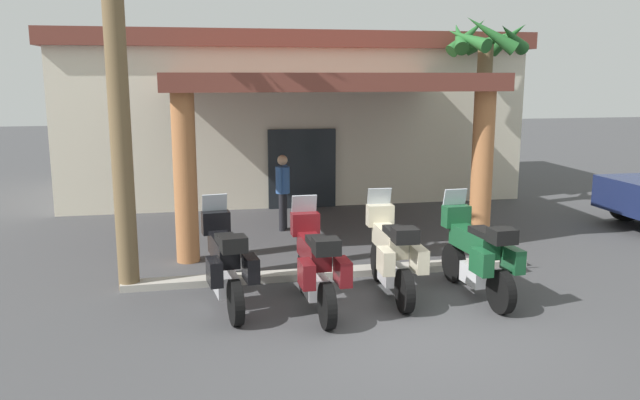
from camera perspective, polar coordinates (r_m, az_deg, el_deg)
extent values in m
plane|color=#424244|center=(9.30, 8.03, -11.05)|extent=(80.00, 80.00, 0.00)
cube|color=silver|center=(19.85, -3.07, 7.00)|extent=(12.64, 6.15, 4.19)
cube|color=#1E2328|center=(16.98, -1.61, 2.80)|extent=(1.80, 0.13, 2.10)
cube|color=brown|center=(14.39, -0.04, 10.52)|extent=(6.79, 5.13, 0.35)
cylinder|color=#B27042|center=(12.17, -11.89, 1.86)|extent=(0.43, 0.43, 3.18)
cylinder|color=#B27042|center=(13.43, 14.19, 2.60)|extent=(0.43, 0.43, 3.18)
cube|color=brown|center=(19.82, -3.14, 13.69)|extent=(13.05, 6.55, 0.44)
cylinder|color=black|center=(10.67, -9.12, -6.27)|extent=(0.21, 0.67, 0.66)
cylinder|color=black|center=(9.22, -7.51, -9.02)|extent=(0.21, 0.67, 0.66)
cube|color=silver|center=(9.91, -8.36, -7.37)|extent=(0.38, 0.59, 0.32)
cube|color=black|center=(9.90, -8.60, -4.30)|extent=(0.43, 1.18, 0.34)
cube|color=black|center=(9.51, -8.27, -3.56)|extent=(0.35, 0.63, 0.10)
cube|color=black|center=(10.44, -9.24, -2.00)|extent=(0.46, 0.29, 0.36)
cube|color=#B2BCC6|center=(10.46, -9.36, -0.41)|extent=(0.41, 0.16, 0.36)
cube|color=black|center=(9.19, -9.36, -6.33)|extent=(0.23, 0.46, 0.36)
cube|color=black|center=(9.28, -6.17, -6.07)|extent=(0.23, 0.46, 0.36)
cube|color=black|center=(9.02, -7.71, -3.89)|extent=(0.39, 0.36, 0.22)
cylinder|color=black|center=(10.46, -1.33, -6.49)|extent=(0.15, 0.66, 0.66)
cylinder|color=black|center=(9.03, 0.64, -9.38)|extent=(0.15, 0.66, 0.66)
cube|color=silver|center=(9.70, -0.39, -7.65)|extent=(0.33, 0.56, 0.32)
cube|color=maroon|center=(9.69, -0.58, -4.52)|extent=(0.31, 1.15, 0.34)
cube|color=black|center=(9.30, -0.13, -3.77)|extent=(0.29, 0.60, 0.10)
cube|color=maroon|center=(10.22, -1.33, -2.13)|extent=(0.44, 0.25, 0.36)
cube|color=#B2BCC6|center=(10.24, -1.42, -0.51)|extent=(0.40, 0.12, 0.36)
cube|color=maroon|center=(8.97, -1.21, -6.60)|extent=(0.19, 0.44, 0.36)
cube|color=maroon|center=(9.08, 2.03, -6.38)|extent=(0.19, 0.44, 0.36)
cube|color=black|center=(8.82, 0.57, -4.14)|extent=(0.36, 0.32, 0.22)
cylinder|color=black|center=(11.12, 5.26, -5.47)|extent=(0.17, 0.67, 0.66)
cylinder|color=black|center=(9.69, 7.54, -8.02)|extent=(0.17, 0.67, 0.66)
cube|color=silver|center=(10.36, 6.36, -6.49)|extent=(0.35, 0.58, 0.32)
cube|color=beige|center=(10.36, 6.20, -3.55)|extent=(0.36, 1.16, 0.34)
cube|color=black|center=(9.98, 6.75, -2.83)|extent=(0.31, 0.61, 0.10)
cube|color=beige|center=(10.89, 5.36, -1.36)|extent=(0.45, 0.26, 0.36)
cube|color=#B2BCC6|center=(10.91, 5.28, 0.17)|extent=(0.41, 0.14, 0.36)
cube|color=beige|center=(9.63, 5.86, -5.42)|extent=(0.20, 0.45, 0.36)
cube|color=beige|center=(9.78, 8.82, -5.24)|extent=(0.20, 0.45, 0.36)
cube|color=black|center=(9.50, 7.58, -3.12)|extent=(0.38, 0.34, 0.22)
cylinder|color=black|center=(11.24, 11.80, -5.47)|extent=(0.17, 0.67, 0.66)
cylinder|color=black|center=(9.95, 15.79, -7.85)|extent=(0.17, 0.67, 0.66)
cube|color=silver|center=(10.55, 13.74, -6.42)|extent=(0.35, 0.57, 0.32)
cube|color=#19512D|center=(10.54, 13.48, -3.55)|extent=(0.35, 1.16, 0.34)
cube|color=black|center=(10.19, 14.46, -2.82)|extent=(0.31, 0.61, 0.10)
cube|color=#19512D|center=(11.02, 12.01, -1.41)|extent=(0.45, 0.26, 0.36)
cube|color=#B2BCC6|center=(11.04, 11.88, 0.10)|extent=(0.41, 0.14, 0.36)
cube|color=#19512D|center=(9.82, 14.17, -5.38)|extent=(0.20, 0.45, 0.36)
cube|color=#19512D|center=(10.07, 16.77, -5.10)|extent=(0.20, 0.45, 0.36)
cube|color=black|center=(9.76, 15.90, -3.08)|extent=(0.37, 0.34, 0.22)
cylinder|color=black|center=(14.54, -3.40, -1.10)|extent=(0.14, 0.14, 0.86)
cylinder|color=black|center=(14.71, -3.21, -0.96)|extent=(0.14, 0.14, 0.86)
cylinder|color=#335999|center=(14.49, -3.34, 1.80)|extent=(0.32, 0.32, 0.61)
cylinder|color=#335999|center=(14.28, -3.58, 1.78)|extent=(0.09, 0.09, 0.58)
cylinder|color=#335999|center=(14.70, -3.11, 2.05)|extent=(0.09, 0.09, 0.58)
sphere|color=tan|center=(14.43, -3.36, 3.56)|extent=(0.23, 0.23, 0.23)
cylinder|color=black|center=(17.22, 25.57, -0.37)|extent=(0.80, 0.25, 0.80)
cylinder|color=brown|center=(17.13, 14.20, 6.15)|extent=(0.39, 0.39, 4.25)
cone|color=#236028|center=(17.51, 16.42, 13.67)|extent=(0.60, 1.44, 0.90)
cone|color=#236028|center=(17.77, 15.01, 13.56)|extent=(1.34, 1.15, 0.78)
cone|color=#236028|center=(17.61, 13.02, 14.06)|extent=(1.35, 0.72, 1.12)
cone|color=#236028|center=(16.99, 12.24, 14.05)|extent=(0.71, 1.42, 0.98)
cone|color=#236028|center=(16.60, 12.93, 13.85)|extent=(0.85, 1.45, 0.77)
cone|color=#236028|center=(16.43, 14.95, 14.13)|extent=(1.39, 0.75, 1.05)
cone|color=#236028|center=(16.82, 16.74, 13.69)|extent=(1.32, 1.16, 0.82)
cylinder|color=brown|center=(10.64, -17.44, 7.83)|extent=(0.34, 0.34, 5.95)
cube|color=#ADA89E|center=(11.37, 1.29, -6.47)|extent=(7.24, 0.36, 0.12)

